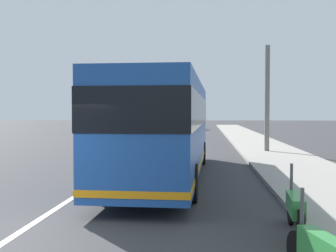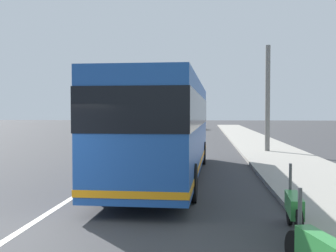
% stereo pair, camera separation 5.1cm
% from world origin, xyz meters
% --- Properties ---
extents(sidewalk_curb, '(110.00, 3.60, 0.14)m').
position_xyz_m(sidewalk_curb, '(10.00, -7.28, 0.07)').
color(sidewalk_curb, '#9E998E').
rests_on(sidewalk_curb, ground).
extents(lane_divider_line, '(110.00, 0.16, 0.01)m').
position_xyz_m(lane_divider_line, '(10.00, 0.00, 0.00)').
color(lane_divider_line, silver).
rests_on(lane_divider_line, ground).
extents(coach_bus, '(12.41, 2.82, 3.33)m').
position_xyz_m(coach_bus, '(7.88, -2.19, 1.91)').
color(coach_bus, '#1E4C9E').
rests_on(coach_bus, ground).
extents(motorcycle_angled, '(2.18, 0.34, 1.28)m').
position_xyz_m(motorcycle_angled, '(1.24, -5.27, 0.48)').
color(motorcycle_angled, black).
rests_on(motorcycle_angled, ground).
extents(car_oncoming, '(4.10, 1.95, 1.57)m').
position_xyz_m(car_oncoming, '(23.55, 2.59, 0.74)').
color(car_oncoming, gray).
rests_on(car_oncoming, ground).
extents(car_behind_bus, '(4.31, 2.15, 1.49)m').
position_xyz_m(car_behind_bus, '(48.93, -1.99, 0.71)').
color(car_behind_bus, '#2D7238').
rests_on(car_behind_bus, ground).
extents(car_far_distant, '(4.01, 2.00, 1.45)m').
position_xyz_m(car_far_distant, '(35.66, 1.74, 0.70)').
color(car_far_distant, '#2D7238').
rests_on(car_far_distant, ground).
extents(car_side_street, '(4.12, 2.03, 1.47)m').
position_xyz_m(car_side_street, '(40.93, 2.95, 0.70)').
color(car_side_street, '#2D7238').
rests_on(car_side_street, ground).
extents(utility_pole, '(0.27, 0.27, 6.05)m').
position_xyz_m(utility_pole, '(17.06, -7.02, 3.03)').
color(utility_pole, slate).
rests_on(utility_pole, ground).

